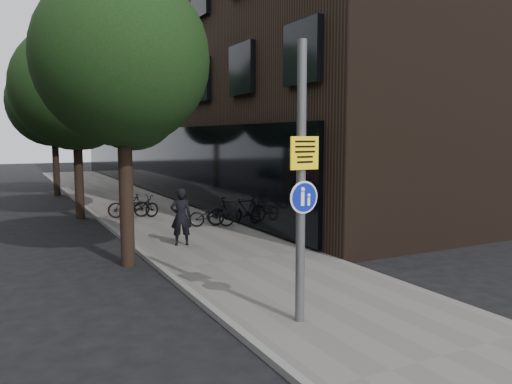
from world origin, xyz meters
TOP-DOWN VIEW (x-y plane):
  - ground at (0.00, 0.00)m, footprint 120.00×120.00m
  - sidewalk at (0.25, 10.00)m, footprint 4.50×60.00m
  - curb_edge at (-2.00, 10.00)m, footprint 0.15×60.00m
  - building_right_dark_brick at (8.50, 22.00)m, footprint 12.00×40.00m
  - street_tree_near at (-2.53, 4.64)m, footprint 4.40×4.40m
  - street_tree_mid at (-2.53, 13.14)m, footprint 5.00×5.00m
  - street_tree_far at (-2.53, 22.14)m, footprint 5.00×5.00m
  - signpost at (-0.88, -1.15)m, footprint 0.56×0.16m
  - pedestrian at (-0.73, 5.72)m, footprint 0.71×0.55m
  - parked_bike_facade_near at (1.26, 8.17)m, footprint 1.71×1.10m
  - parked_bike_facade_far at (2.00, 8.21)m, footprint 1.78×0.64m
  - parked_bike_curb_near at (-0.64, 11.11)m, footprint 1.85×1.09m
  - parked_bike_curb_far at (-0.93, 11.59)m, footprint 1.69×0.73m

SIDE VIEW (x-z plane):
  - ground at x=0.00m, z-range 0.00..0.00m
  - sidewalk at x=0.25m, z-range 0.00..0.12m
  - curb_edge at x=-2.00m, z-range 0.00..0.13m
  - parked_bike_facade_near at x=1.26m, z-range 0.12..0.97m
  - parked_bike_curb_near at x=-0.64m, z-range 0.12..1.04m
  - parked_bike_curb_far at x=-0.93m, z-range 0.12..1.11m
  - parked_bike_facade_far at x=2.00m, z-range 0.12..1.17m
  - pedestrian at x=-0.73m, z-range 0.12..1.84m
  - signpost at x=-0.88m, z-range 0.14..5.00m
  - street_tree_near at x=-2.53m, z-range 1.36..8.86m
  - street_tree_mid at x=-2.53m, z-range 1.21..9.01m
  - street_tree_far at x=-2.53m, z-range 1.21..9.01m
  - building_right_dark_brick at x=8.50m, z-range 0.00..18.00m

